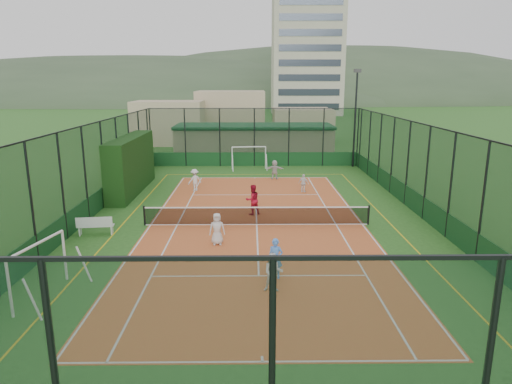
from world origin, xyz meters
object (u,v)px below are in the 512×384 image
child_near_mid (275,258)px  child_far_left (195,180)px  clubhouse (254,141)px  child_far_right (304,183)px  child_near_left (217,229)px  apartment_tower (307,45)px  futsal_goal_near (39,271)px  futsal_goal_far (249,158)px  coach (253,200)px  child_near_right (273,272)px  floodlight_ne (355,119)px  child_far_back (275,169)px  white_bench (96,225)px

child_near_mid → child_far_left: child_near_mid is taller
clubhouse → child_near_mid: size_ratio=9.90×
child_far_left → child_far_right: bearing=142.4°
child_near_left → apartment_tower: bearing=74.9°
child_far_left → child_far_right: 7.33m
clubhouse → futsal_goal_near: size_ratio=5.12×
clubhouse → futsal_goal_far: clubhouse is taller
coach → child_far_right: bearing=-150.6°
child_far_right → coach: bearing=86.0°
child_near_mid → child_far_left: (-4.72, 14.14, -0.02)m
apartment_tower → child_far_left: bearing=-102.2°
child_near_left → child_near_right: bearing=-70.0°
apartment_tower → futsal_goal_far: size_ratio=10.26×
futsal_goal_near → child_near_mid: size_ratio=1.93×
futsal_goal_far → child_far_right: futsal_goal_far is taller
child_far_left → child_far_right: (7.31, -0.48, -0.13)m
child_far_left → floodlight_ne: bearing=-178.5°
futsal_goal_far → child_far_back: futsal_goal_far is taller
futsal_goal_near → child_near_left: bearing=-35.9°
floodlight_ne → child_near_right: (-8.11, -24.29, -3.41)m
child_far_back → clubhouse: bearing=-75.5°
white_bench → child_near_right: child_near_right is taller
apartment_tower → child_near_right: 91.54m
child_near_right → child_far_left: bearing=109.1°
child_near_mid → child_far_left: bearing=122.2°
futsal_goal_near → child_near_mid: futsal_goal_near is taller
child_near_left → child_near_right: child_near_left is taller
apartment_tower → child_far_back: bearing=-98.5°
coach → futsal_goal_near: bearing=26.4°
futsal_goal_near → child_far_left: bearing=-0.4°
clubhouse → futsal_goal_far: (-0.47, -6.50, -0.63)m
clubhouse → child_near_mid: clubhouse is taller
clubhouse → floodlight_ne: bearing=-32.1°
floodlight_ne → child_far_back: 9.42m
clubhouse → child_near_right: bearing=-89.1°
futsal_goal_near → coach: futsal_goal_near is taller
clubhouse → child_far_right: 15.26m
futsal_goal_near → child_far_right: futsal_goal_near is taller
child_near_mid → child_near_right: bearing=-82.8°
futsal_goal_near → child_near_left: (5.67, 5.14, -0.22)m
child_near_mid → futsal_goal_far: bearing=106.5°
clubhouse → child_near_right: clubhouse is taller
floodlight_ne → futsal_goal_far: bearing=-173.1°
white_bench → coach: 8.31m
futsal_goal_near → futsal_goal_far: size_ratio=1.02×
futsal_goal_far → child_near_mid: (1.09, -22.05, -0.17)m
child_far_back → coach: coach is taller
child_near_mid → child_far_right: size_ratio=1.25×
apartment_tower → floodlight_ne: bearing=-93.0°
floodlight_ne → clubhouse: (-8.60, 5.40, -2.55)m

